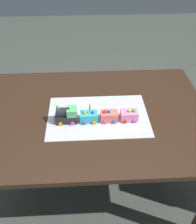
{
  "coord_description": "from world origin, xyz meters",
  "views": [
    {
      "loc": [
        -0.05,
        -1.21,
        1.73
      ],
      "look_at": [
        0.01,
        -0.04,
        0.77
      ],
      "focal_mm": 41.13,
      "sensor_mm": 36.0,
      "label": 1
    }
  ],
  "objects_px": {
    "cake_locomotive": "(66,115)",
    "cake_car_hopper_bubblegum": "(129,115)",
    "cake_car_tanker_turquoise": "(89,117)",
    "birthday_candle": "(90,107)",
    "dining_table": "(96,126)",
    "cake_car_gondola_coral": "(109,116)"
  },
  "relations": [
    {
      "from": "birthday_candle",
      "to": "cake_car_tanker_turquoise",
      "type": "bearing_deg",
      "value": -180.0
    },
    {
      "from": "cake_locomotive",
      "to": "cake_car_hopper_bubblegum",
      "type": "relative_size",
      "value": 1.4
    },
    {
      "from": "cake_car_hopper_bubblegum",
      "to": "birthday_candle",
      "type": "xyz_separation_m",
      "value": [
        -0.23,
        0.0,
        0.07
      ]
    },
    {
      "from": "cake_locomotive",
      "to": "cake_car_hopper_bubblegum",
      "type": "height_order",
      "value": "cake_locomotive"
    },
    {
      "from": "dining_table",
      "to": "cake_car_gondola_coral",
      "type": "distance_m",
      "value": 0.17
    },
    {
      "from": "cake_car_tanker_turquoise",
      "to": "cake_car_gondola_coral",
      "type": "height_order",
      "value": "same"
    },
    {
      "from": "cake_car_tanker_turquoise",
      "to": "cake_car_gondola_coral",
      "type": "xyz_separation_m",
      "value": [
        0.12,
        0.0,
        0.0
      ]
    },
    {
      "from": "cake_car_hopper_bubblegum",
      "to": "birthday_candle",
      "type": "distance_m",
      "value": 0.24
    },
    {
      "from": "dining_table",
      "to": "birthday_candle",
      "type": "bearing_deg",
      "value": -115.79
    },
    {
      "from": "cake_car_tanker_turquoise",
      "to": "cake_car_hopper_bubblegum",
      "type": "xyz_separation_m",
      "value": [
        0.24,
        0.0,
        0.0
      ]
    },
    {
      "from": "dining_table",
      "to": "cake_car_tanker_turquoise",
      "type": "distance_m",
      "value": 0.16
    },
    {
      "from": "cake_car_tanker_turquoise",
      "to": "birthday_candle",
      "type": "bearing_deg",
      "value": 0.0
    },
    {
      "from": "dining_table",
      "to": "cake_car_tanker_turquoise",
      "type": "relative_size",
      "value": 14.0
    },
    {
      "from": "cake_locomotive",
      "to": "birthday_candle",
      "type": "bearing_deg",
      "value": -0.0
    },
    {
      "from": "dining_table",
      "to": "cake_car_hopper_bubblegum",
      "type": "relative_size",
      "value": 14.0
    },
    {
      "from": "cake_car_gondola_coral",
      "to": "cake_locomotive",
      "type": "bearing_deg",
      "value": 180.0
    },
    {
      "from": "cake_car_tanker_turquoise",
      "to": "birthday_candle",
      "type": "height_order",
      "value": "birthday_candle"
    },
    {
      "from": "dining_table",
      "to": "cake_locomotive",
      "type": "xyz_separation_m",
      "value": [
        -0.17,
        -0.07,
        0.16
      ]
    },
    {
      "from": "cake_car_gondola_coral",
      "to": "cake_car_hopper_bubblegum",
      "type": "distance_m",
      "value": 0.12
    },
    {
      "from": "dining_table",
      "to": "cake_car_hopper_bubblegum",
      "type": "xyz_separation_m",
      "value": [
        0.19,
        -0.07,
        0.14
      ]
    },
    {
      "from": "cake_car_tanker_turquoise",
      "to": "cake_car_gondola_coral",
      "type": "distance_m",
      "value": 0.12
    },
    {
      "from": "dining_table",
      "to": "cake_car_hopper_bubblegum",
      "type": "height_order",
      "value": "cake_car_hopper_bubblegum"
    }
  ]
}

